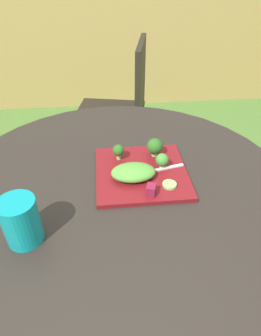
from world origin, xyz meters
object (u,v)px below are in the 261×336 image
Objects in this scene: patio_chair at (123,103)px; drinking_glass at (22,223)px; salad_plate at (141,173)px; fork at (157,170)px.

drinking_glass is (-0.34, -1.23, 0.26)m from patio_chair.
patio_chair is 3.14× the size of salad_plate.
drinking_glass is at bearing -144.72° from salad_plate.
patio_chair is at bearing 91.74° from fork.
drinking_glass is 0.43m from fork.
salad_plate is 0.39m from drinking_glass.
salad_plate is 2.32× the size of drinking_glass.
drinking_glass reaches higher than salad_plate.
patio_chair is 1.30m from drinking_glass.
salad_plate is at bearing 175.67° from fork.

